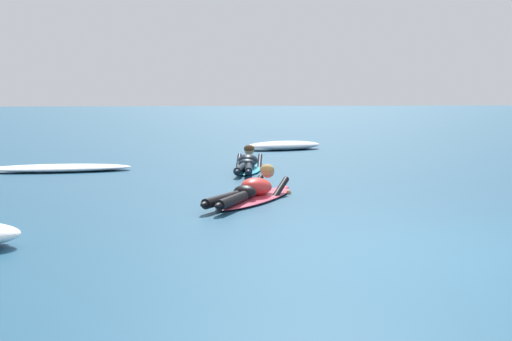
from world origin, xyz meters
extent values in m
plane|color=navy|center=(0.00, 10.00, 0.00)|extent=(120.00, 120.00, 0.00)
ellipsoid|color=#E54C66|center=(-1.55, 3.37, 0.04)|extent=(1.67, 2.27, 0.07)
ellipsoid|color=#E54C66|center=(-0.99, 4.32, 0.05)|extent=(0.28, 0.28, 0.06)
ellipsoid|color=red|center=(-1.52, 3.42, 0.20)|extent=(0.71, 0.81, 0.35)
ellipsoid|color=black|center=(-1.73, 3.07, 0.17)|extent=(0.44, 0.41, 0.20)
cylinder|color=black|center=(-2.10, 2.62, 0.14)|extent=(0.59, 0.77, 0.14)
ellipsoid|color=black|center=(-2.33, 2.27, 0.14)|extent=(0.20, 0.24, 0.08)
cylinder|color=black|center=(-1.96, 2.54, 0.14)|extent=(0.51, 0.81, 0.14)
ellipsoid|color=black|center=(-2.15, 2.16, 0.14)|extent=(0.20, 0.24, 0.08)
cylinder|color=black|center=(-1.51, 3.86, 0.12)|extent=(0.38, 0.55, 0.34)
sphere|color=tan|center=(-1.32, 4.19, 0.02)|extent=(0.09, 0.09, 0.09)
cylinder|color=black|center=(-1.15, 3.62, 0.12)|extent=(0.38, 0.55, 0.34)
sphere|color=tan|center=(-0.96, 3.93, 0.02)|extent=(0.09, 0.09, 0.09)
sphere|color=tan|center=(-1.31, 3.77, 0.38)|extent=(0.21, 0.21, 0.21)
ellipsoid|color=#AD894C|center=(-1.32, 3.75, 0.41)|extent=(0.29, 0.28, 0.16)
ellipsoid|color=#2DB2D1|center=(-1.26, 7.15, 0.04)|extent=(0.90, 2.13, 0.07)
ellipsoid|color=#2DB2D1|center=(-1.09, 8.12, 0.05)|extent=(0.23, 0.23, 0.06)
ellipsoid|color=black|center=(-1.25, 7.20, 0.20)|extent=(0.50, 0.69, 0.34)
ellipsoid|color=black|center=(-1.31, 6.84, 0.17)|extent=(0.38, 0.34, 0.20)
cylinder|color=black|center=(-1.49, 6.28, 0.14)|extent=(0.34, 0.87, 0.14)
ellipsoid|color=black|center=(-1.59, 5.86, 0.14)|extent=(0.14, 0.23, 0.08)
cylinder|color=black|center=(-1.34, 6.25, 0.14)|extent=(0.24, 0.88, 0.14)
ellipsoid|color=black|center=(-1.39, 5.82, 0.14)|extent=(0.14, 0.23, 0.08)
cylinder|color=black|center=(-1.40, 7.59, 0.12)|extent=(0.19, 0.60, 0.34)
sphere|color=tan|center=(-1.34, 7.97, 0.02)|extent=(0.09, 0.09, 0.09)
cylinder|color=black|center=(-0.97, 7.49, 0.12)|extent=(0.19, 0.60, 0.34)
sphere|color=tan|center=(-0.91, 7.85, 0.02)|extent=(0.09, 0.09, 0.09)
sphere|color=tan|center=(-1.18, 7.57, 0.38)|extent=(0.21, 0.21, 0.21)
ellipsoid|color=#47331E|center=(-1.19, 7.55, 0.41)|extent=(0.25, 0.23, 0.16)
ellipsoid|color=white|center=(0.24, 11.92, 0.12)|extent=(2.36, 1.48, 0.24)
ellipsoid|color=white|center=(0.73, 12.21, 0.08)|extent=(0.90, 0.72, 0.17)
ellipsoid|color=white|center=(-0.36, 11.65, 0.07)|extent=(0.89, 0.66, 0.13)
ellipsoid|color=white|center=(-5.07, 7.43, 0.07)|extent=(2.94, 0.96, 0.14)
ellipsoid|color=white|center=(-4.36, 7.59, 0.05)|extent=(1.05, 0.42, 0.10)
ellipsoid|color=white|center=(-5.94, 7.30, 0.04)|extent=(1.10, 0.57, 0.08)
camera|label=1|loc=(-2.70, -6.36, 1.59)|focal=47.24mm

